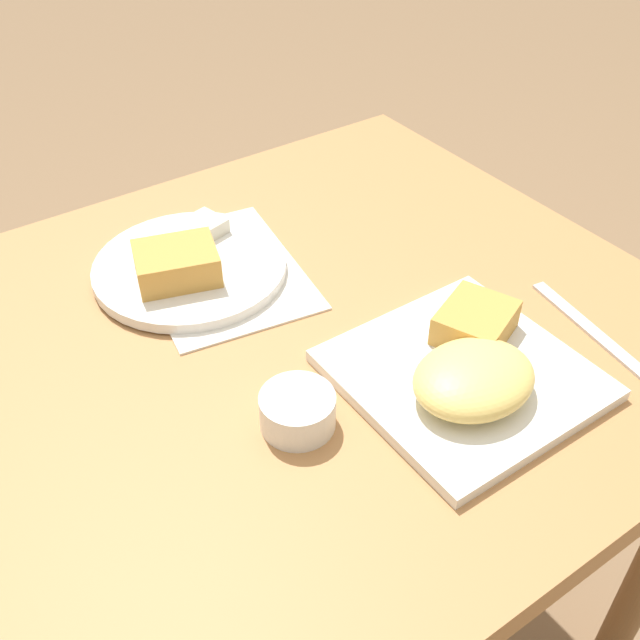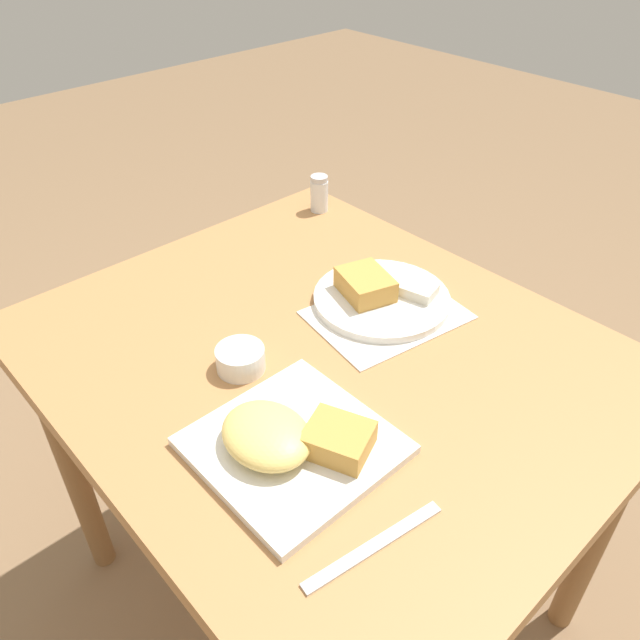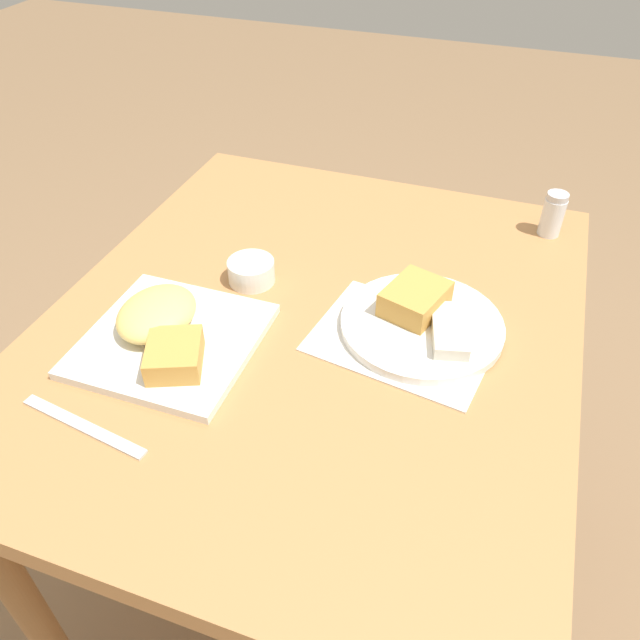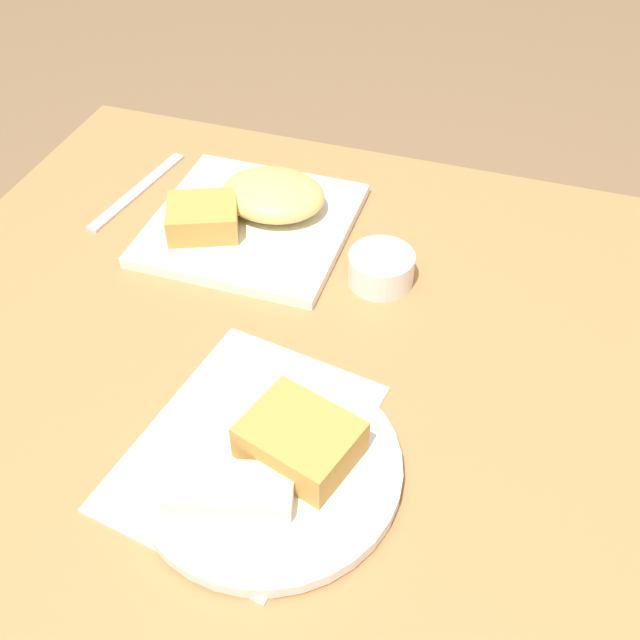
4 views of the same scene
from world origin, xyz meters
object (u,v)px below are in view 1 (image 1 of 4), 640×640
plate_square_near (469,369)px  plate_oval_far (187,264)px  sauce_ramekin (298,410)px  butter_knife (592,331)px

plate_square_near → plate_oval_far: plate_square_near is taller
plate_oval_far → sauce_ramekin: plate_oval_far is taller
sauce_ramekin → plate_oval_far: bearing=85.2°
plate_square_near → plate_oval_far: (-0.16, 0.35, -0.00)m
plate_square_near → sauce_ramekin: plate_square_near is taller
plate_square_near → butter_knife: size_ratio=1.23×
plate_square_near → sauce_ramekin: (-0.18, 0.05, -0.00)m
plate_oval_far → sauce_ramekin: (-0.02, -0.29, 0.00)m
butter_knife → sauce_ramekin: bearing=86.8°
plate_square_near → butter_knife: plate_square_near is taller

